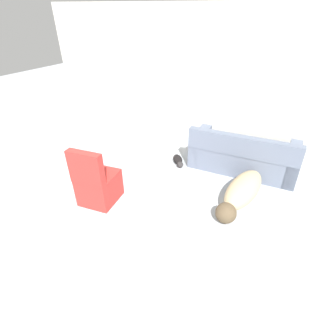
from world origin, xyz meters
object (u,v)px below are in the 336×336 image
couch (243,156)px  side_chair (97,184)px  cat (178,160)px  laptop_open (88,166)px  dog (241,192)px

couch → side_chair: bearing=46.0°
cat → side_chair: (-0.56, -1.64, 0.26)m
couch → side_chair: (-1.69, -2.04, 0.05)m
cat → laptop_open: laptop_open is taller
cat → side_chair: size_ratio=0.45×
dog → laptop_open: bearing=-73.6°
side_chair → dog: bearing=-160.2°
cat → couch: bearing=69.1°
cat → laptop_open: bearing=-92.9°
couch → cat: bearing=15.3°
couch → dog: 1.02m
couch → laptop_open: bearing=25.8°
couch → side_chair: 2.65m
couch → cat: couch is taller
laptop_open → side_chair: (0.80, -0.59, 0.24)m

